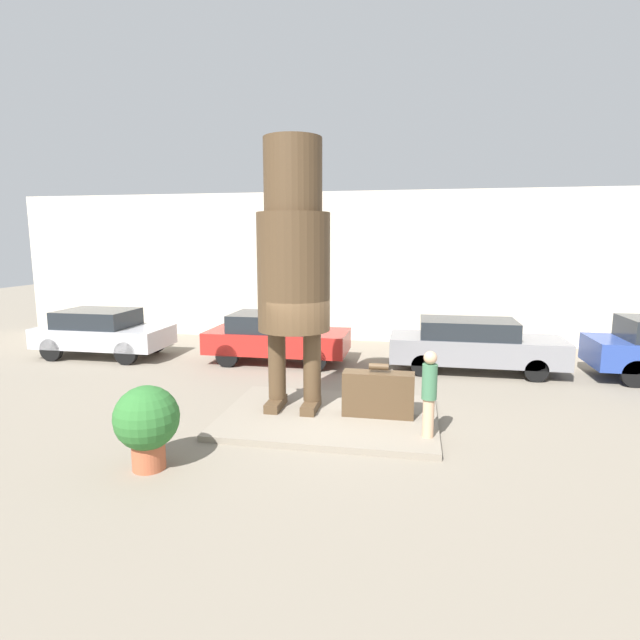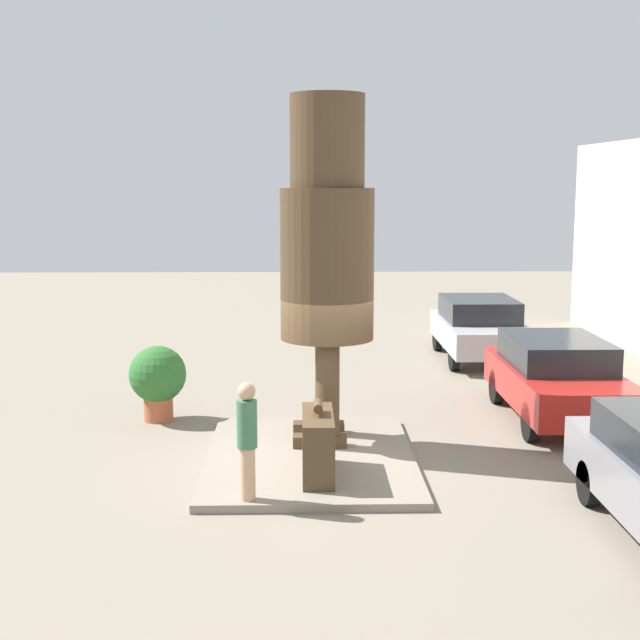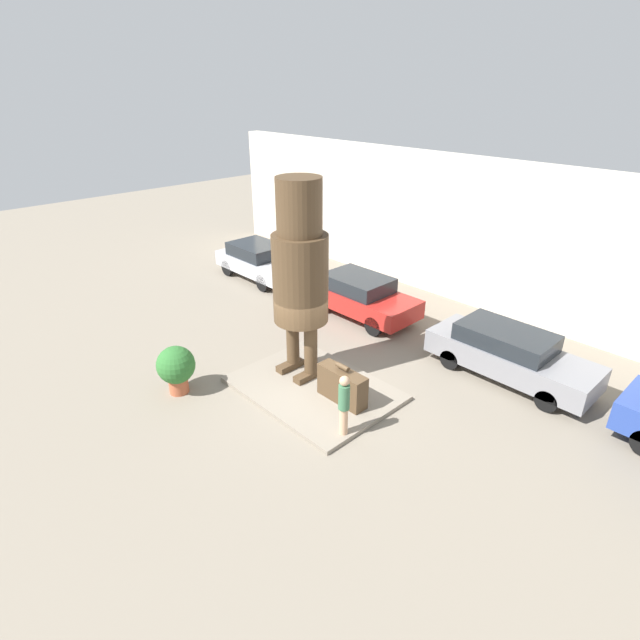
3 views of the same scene
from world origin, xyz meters
The scene contains 8 objects.
ground_plane centered at (0.00, 0.00, 0.00)m, with size 60.00×60.00×0.00m, color gray.
pedestal centered at (0.00, 0.00, 0.06)m, with size 4.46×3.27×0.12m.
statue_figure centered at (-0.82, 0.29, 3.43)m, with size 1.53×1.53×5.65m.
giant_suitcase centered at (1.01, 0.10, 0.59)m, with size 1.47×0.45×1.11m.
tourist centered at (2.00, -0.87, 1.02)m, with size 0.28×0.28×1.63m.
parked_car_silver centered at (-8.16, 4.32, 0.82)m, with size 4.11×1.90×1.52m.
parked_car_red centered at (-2.45, 4.63, 0.81)m, with size 4.29×1.87×1.52m.
planter_pot centered at (-2.55, -2.79, 0.82)m, with size 1.06×1.06×1.41m.
Camera 2 is at (13.61, -0.15, 4.40)m, focal length 50.00 mm.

